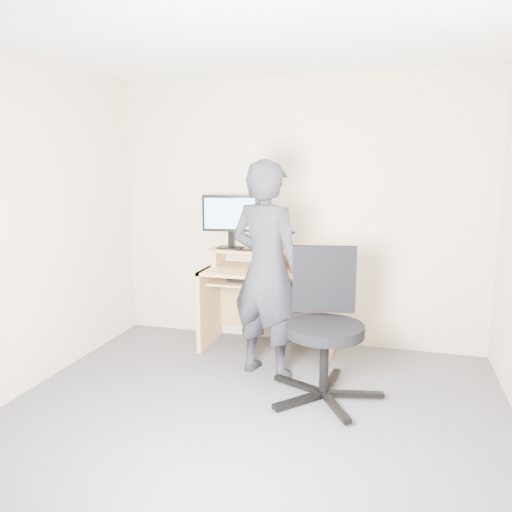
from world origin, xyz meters
The scene contains 14 objects.
ground centered at (0.00, 0.00, 0.00)m, with size 3.50×3.50×0.00m, color #55545A.
back_wall centered at (0.00, 1.75, 1.25)m, with size 3.50×0.02×2.50m, color beige.
ceiling centered at (0.00, 0.00, 2.50)m, with size 3.50×3.50×0.02m, color white.
desk centered at (-0.20, 1.53, 0.55)m, with size 1.20×0.60×0.91m.
monitor centered at (-0.61, 1.59, 1.21)m, with size 0.53×0.15×0.51m.
external_drive centered at (-0.19, 1.65, 1.01)m, with size 0.07×0.13×0.20m, color black.
travel_mug centered at (-0.03, 1.63, 0.99)m, with size 0.07×0.07×0.16m, color silver.
smartphone centered at (0.17, 1.55, 0.92)m, with size 0.07×0.13×0.01m, color black.
charger centered at (-0.50, 1.50, 0.93)m, with size 0.04×0.04×0.04m, color black.
headphones centered at (-0.31, 1.69, 0.92)m, with size 0.16×0.16×0.02m, color silver.
keyboard centered at (-0.31, 1.36, 0.67)m, with size 0.46×0.18×0.03m, color black.
mouse centered at (0.07, 1.35, 0.77)m, with size 0.10×0.06×0.04m, color black.
office_chair centered at (0.43, 0.64, 0.59)m, with size 0.85×0.84×1.07m.
person centered at (-0.08, 0.89, 0.87)m, with size 0.63×0.42×1.74m, color black.
Camera 1 is at (0.88, -2.88, 1.68)m, focal length 35.00 mm.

